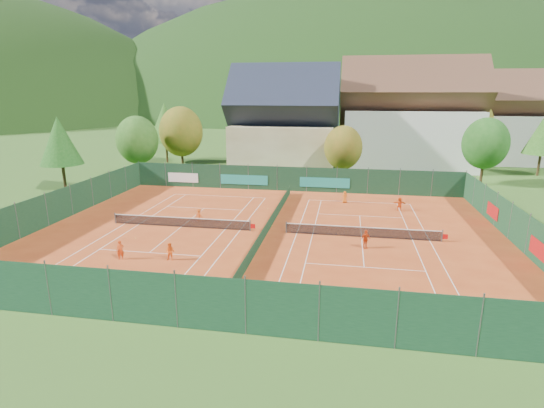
{
  "coord_description": "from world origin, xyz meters",
  "views": [
    {
      "loc": [
        6.4,
        -34.49,
        11.85
      ],
      "look_at": [
        0.0,
        2.0,
        2.0
      ],
      "focal_mm": 28.0,
      "sensor_mm": 36.0,
      "label": 1
    }
  ],
  "objects_px": {
    "hotel_block_b": "(488,123)",
    "player_right_far_b": "(400,204)",
    "ball_hopper": "(476,305)",
    "player_left_mid": "(170,252)",
    "hotel_block_a": "(409,121)",
    "player_left_far": "(199,215)",
    "player_right_far_a": "(345,197)",
    "chalet": "(284,127)",
    "player_right_near": "(365,239)",
    "player_left_near": "(120,250)"
  },
  "relations": [
    {
      "from": "hotel_block_b",
      "to": "player_right_far_b",
      "type": "xyz_separation_m",
      "value": [
        -17.96,
        -34.94,
        -5.9
      ]
    },
    {
      "from": "hotel_block_a",
      "to": "player_right_far_a",
      "type": "distance_m",
      "value": 27.29
    },
    {
      "from": "player_left_far",
      "to": "player_right_near",
      "type": "height_order",
      "value": "player_right_near"
    },
    {
      "from": "ball_hopper",
      "to": "player_left_near",
      "type": "xyz_separation_m",
      "value": [
        -23.2,
        3.87,
        0.17
      ]
    },
    {
      "from": "chalet",
      "to": "hotel_block_b",
      "type": "relative_size",
      "value": 0.94
    },
    {
      "from": "chalet",
      "to": "player_left_mid",
      "type": "relative_size",
      "value": 11.97
    },
    {
      "from": "player_left_near",
      "to": "player_right_far_b",
      "type": "bearing_deg",
      "value": 13.79
    },
    {
      "from": "ball_hopper",
      "to": "player_right_far_b",
      "type": "relative_size",
      "value": 0.56
    },
    {
      "from": "hotel_block_a",
      "to": "hotel_block_b",
      "type": "height_order",
      "value": "hotel_block_a"
    },
    {
      "from": "ball_hopper",
      "to": "chalet",
      "type": "bearing_deg",
      "value": 111.84
    },
    {
      "from": "hotel_block_a",
      "to": "player_right_far_a",
      "type": "xyz_separation_m",
      "value": [
        -9.52,
        -24.67,
        -6.73
      ]
    },
    {
      "from": "player_left_far",
      "to": "player_right_far_a",
      "type": "relative_size",
      "value": 0.95
    },
    {
      "from": "hotel_block_a",
      "to": "player_left_far",
      "type": "xyz_separation_m",
      "value": [
        -22.94,
        -34.1,
        -6.76
      ]
    },
    {
      "from": "ball_hopper",
      "to": "player_left_mid",
      "type": "height_order",
      "value": "player_left_mid"
    },
    {
      "from": "player_right_near",
      "to": "chalet",
      "type": "bearing_deg",
      "value": 74.49
    },
    {
      "from": "hotel_block_a",
      "to": "chalet",
      "type": "bearing_deg",
      "value": -162.47
    },
    {
      "from": "ball_hopper",
      "to": "player_right_far_a",
      "type": "distance_m",
      "value": 24.31
    },
    {
      "from": "ball_hopper",
      "to": "player_left_mid",
      "type": "xyz_separation_m",
      "value": [
        -19.56,
        4.31,
        0.12
      ]
    },
    {
      "from": "player_left_near",
      "to": "player_right_far_b",
      "type": "xyz_separation_m",
      "value": [
        21.47,
        17.06,
        -0.01
      ]
    },
    {
      "from": "player_left_mid",
      "to": "player_right_far_b",
      "type": "xyz_separation_m",
      "value": [
        17.83,
        16.61,
        0.04
      ]
    },
    {
      "from": "player_right_far_b",
      "to": "ball_hopper",
      "type": "bearing_deg",
      "value": 95.98
    },
    {
      "from": "player_left_mid",
      "to": "player_left_far",
      "type": "height_order",
      "value": "player_left_mid"
    },
    {
      "from": "chalet",
      "to": "player_left_mid",
      "type": "bearing_deg",
      "value": -94.24
    },
    {
      "from": "hotel_block_b",
      "to": "player_left_near",
      "type": "xyz_separation_m",
      "value": [
        -39.43,
        -52.0,
        -5.89
      ]
    },
    {
      "from": "player_left_mid",
      "to": "player_left_far",
      "type": "xyz_separation_m",
      "value": [
        -1.15,
        9.45,
        -0.06
      ]
    },
    {
      "from": "player_right_near",
      "to": "player_right_far_a",
      "type": "height_order",
      "value": "player_right_near"
    },
    {
      "from": "hotel_block_a",
      "to": "player_right_far_b",
      "type": "xyz_separation_m",
      "value": [
        -3.96,
        -26.94,
        -6.66
      ]
    },
    {
      "from": "chalet",
      "to": "hotel_block_a",
      "type": "xyz_separation_m",
      "value": [
        19.0,
        6.0,
        0.76
      ]
    },
    {
      "from": "ball_hopper",
      "to": "player_left_mid",
      "type": "distance_m",
      "value": 20.03
    },
    {
      "from": "ball_hopper",
      "to": "player_left_mid",
      "type": "relative_size",
      "value": 0.59
    },
    {
      "from": "player_left_near",
      "to": "player_left_mid",
      "type": "height_order",
      "value": "player_left_near"
    },
    {
      "from": "player_right_far_b",
      "to": "chalet",
      "type": "bearing_deg",
      "value": -53.08
    },
    {
      "from": "player_left_mid",
      "to": "chalet",
      "type": "bearing_deg",
      "value": 79.67
    },
    {
      "from": "ball_hopper",
      "to": "player_left_mid",
      "type": "bearing_deg",
      "value": 167.57
    },
    {
      "from": "ball_hopper",
      "to": "player_right_far_b",
      "type": "distance_m",
      "value": 21.0
    },
    {
      "from": "player_left_mid",
      "to": "player_left_far",
      "type": "relative_size",
      "value": 1.09
    },
    {
      "from": "hotel_block_b",
      "to": "player_left_mid",
      "type": "height_order",
      "value": "hotel_block_b"
    },
    {
      "from": "player_left_mid",
      "to": "player_left_near",
      "type": "bearing_deg",
      "value": -179.15
    },
    {
      "from": "hotel_block_a",
      "to": "hotel_block_b",
      "type": "xyz_separation_m",
      "value": [
        14.0,
        8.0,
        -0.76
      ]
    },
    {
      "from": "player_left_mid",
      "to": "player_left_far",
      "type": "distance_m",
      "value": 9.52
    },
    {
      "from": "player_right_near",
      "to": "player_right_far_b",
      "type": "bearing_deg",
      "value": 37.27
    },
    {
      "from": "player_right_far_a",
      "to": "player_left_mid",
      "type": "bearing_deg",
      "value": 41.95
    },
    {
      "from": "hotel_block_b",
      "to": "player_left_far",
      "type": "height_order",
      "value": "hotel_block_b"
    },
    {
      "from": "hotel_block_b",
      "to": "ball_hopper",
      "type": "relative_size",
      "value": 21.6
    },
    {
      "from": "ball_hopper",
      "to": "player_left_far",
      "type": "relative_size",
      "value": 0.65
    },
    {
      "from": "hotel_block_b",
      "to": "ball_hopper",
      "type": "height_order",
      "value": "hotel_block_b"
    },
    {
      "from": "ball_hopper",
      "to": "player_left_near",
      "type": "bearing_deg",
      "value": 170.54
    },
    {
      "from": "player_left_far",
      "to": "player_right_near",
      "type": "xyz_separation_m",
      "value": [
        15.12,
        -4.5,
        0.14
      ]
    },
    {
      "from": "hotel_block_b",
      "to": "chalet",
      "type": "bearing_deg",
      "value": -157.01
    },
    {
      "from": "chalet",
      "to": "ball_hopper",
      "type": "xyz_separation_m",
      "value": [
        16.78,
        -41.86,
        -6.07
      ]
    }
  ]
}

